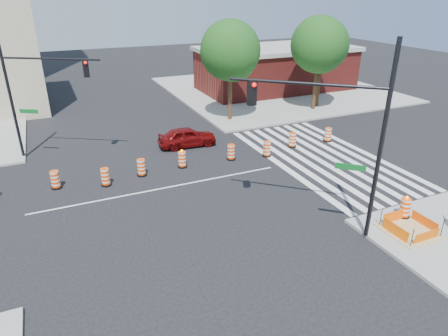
# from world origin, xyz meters

# --- Properties ---
(ground) EXTENTS (120.00, 120.00, 0.00)m
(ground) POSITION_xyz_m (0.00, 0.00, 0.00)
(ground) COLOR black
(ground) RESTS_ON ground
(sidewalk_ne) EXTENTS (22.00, 22.00, 0.15)m
(sidewalk_ne) POSITION_xyz_m (18.00, 18.00, 0.07)
(sidewalk_ne) COLOR gray
(sidewalk_ne) RESTS_ON ground
(crosswalk_east) EXTENTS (6.75, 13.50, 0.01)m
(crosswalk_east) POSITION_xyz_m (10.95, 0.00, 0.01)
(crosswalk_east) COLOR silver
(crosswalk_east) RESTS_ON ground
(lane_centerline) EXTENTS (14.00, 0.12, 0.01)m
(lane_centerline) POSITION_xyz_m (0.00, 0.00, 0.01)
(lane_centerline) COLOR silver
(lane_centerline) RESTS_ON ground
(excavation_pit) EXTENTS (2.20, 2.20, 0.90)m
(excavation_pit) POSITION_xyz_m (9.00, -9.00, 0.22)
(excavation_pit) COLOR tan
(excavation_pit) RESTS_ON ground
(brick_storefront) EXTENTS (16.50, 8.50, 4.60)m
(brick_storefront) POSITION_xyz_m (18.00, 18.00, 2.32)
(brick_storefront) COLOR maroon
(brick_storefront) RESTS_ON ground
(red_coupe) EXTENTS (4.16, 1.90, 1.38)m
(red_coupe) POSITION_xyz_m (3.50, 5.66, 0.69)
(red_coupe) COLOR #620808
(red_coupe) RESTS_ON ground
(signal_pole_se) EXTENTS (4.94, 4.34, 8.50)m
(signal_pole_se) POSITION_xyz_m (5.66, -7.25, 5.20)
(signal_pole_se) COLOR black
(signal_pole_se) RESTS_ON ground
(signal_pole_nw) EXTENTS (5.33, 3.33, 8.14)m
(signal_pole_nw) POSITION_xyz_m (-5.65, 7.18, 4.99)
(signal_pole_nw) COLOR black
(signal_pole_nw) RESTS_ON ground
(pit_drum) EXTENTS (0.59, 0.59, 1.15)m
(pit_drum) POSITION_xyz_m (9.70, -7.98, 0.63)
(pit_drum) COLOR black
(pit_drum) RESTS_ON ground
(tree_north_c) EXTENTS (4.79, 4.79, 8.15)m
(tree_north_c) POSITION_xyz_m (8.82, 9.93, 5.47)
(tree_north_c) COLOR #382314
(tree_north_c) RESTS_ON ground
(tree_north_d) EXTENTS (4.85, 4.85, 8.25)m
(tree_north_d) POSITION_xyz_m (17.07, 9.59, 5.54)
(tree_north_d) COLOR #382314
(tree_north_d) RESTS_ON ground
(tree_north_e) EXTENTS (4.71, 4.71, 8.02)m
(tree_north_e) POSITION_xyz_m (18.02, 10.37, 5.38)
(tree_north_e) COLOR #382314
(tree_north_e) RESTS_ON ground
(median_drum_2) EXTENTS (0.60, 0.60, 1.02)m
(median_drum_2) POSITION_xyz_m (-5.38, 2.49, 0.48)
(median_drum_2) COLOR black
(median_drum_2) RESTS_ON ground
(median_drum_3) EXTENTS (0.60, 0.60, 1.02)m
(median_drum_3) POSITION_xyz_m (-2.78, 1.70, 0.48)
(median_drum_3) COLOR black
(median_drum_3) RESTS_ON ground
(median_drum_4) EXTENTS (0.60, 0.60, 1.02)m
(median_drum_4) POSITION_xyz_m (-0.61, 2.16, 0.48)
(median_drum_4) COLOR black
(median_drum_4) RESTS_ON ground
(median_drum_5) EXTENTS (0.60, 0.60, 1.18)m
(median_drum_5) POSITION_xyz_m (1.99, 2.33, 0.49)
(median_drum_5) COLOR black
(median_drum_5) RESTS_ON ground
(median_drum_6) EXTENTS (0.60, 0.60, 1.02)m
(median_drum_6) POSITION_xyz_m (5.29, 2.20, 0.48)
(median_drum_6) COLOR black
(median_drum_6) RESTS_ON ground
(median_drum_7) EXTENTS (0.60, 0.60, 1.02)m
(median_drum_7) POSITION_xyz_m (7.69, 1.72, 0.48)
(median_drum_7) COLOR black
(median_drum_7) RESTS_ON ground
(median_drum_8) EXTENTS (0.60, 0.60, 1.02)m
(median_drum_8) POSITION_xyz_m (10.18, 2.48, 0.48)
(median_drum_8) COLOR black
(median_drum_8) RESTS_ON ground
(median_drum_9) EXTENTS (0.60, 0.60, 1.02)m
(median_drum_9) POSITION_xyz_m (13.16, 2.38, 0.48)
(median_drum_9) COLOR black
(median_drum_9) RESTS_ON ground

